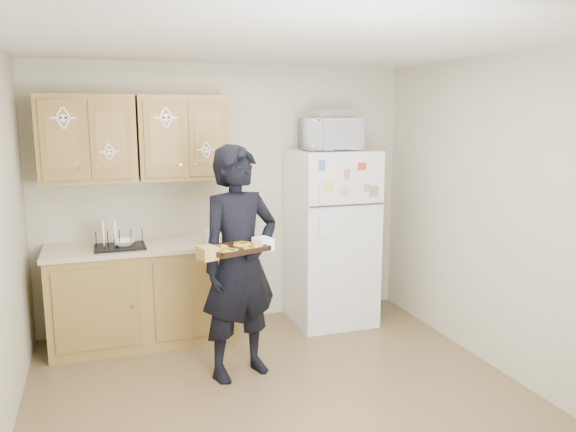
{
  "coord_description": "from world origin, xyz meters",
  "views": [
    {
      "loc": [
        -1.18,
        -3.52,
        2.03
      ],
      "look_at": [
        0.17,
        0.45,
        1.27
      ],
      "focal_mm": 35.0,
      "sensor_mm": 36.0,
      "label": 1
    }
  ],
  "objects": [
    {
      "name": "baking_tray",
      "position": [
        -0.28,
        0.27,
        1.09
      ],
      "size": [
        0.48,
        0.41,
        0.04
      ],
      "primitive_type": "cube",
      "rotation": [
        0.0,
        0.0,
        0.32
      ],
      "color": "black",
      "rests_on": "person"
    },
    {
      "name": "dish_rack",
      "position": [
        -1.04,
        1.4,
        0.98
      ],
      "size": [
        0.42,
        0.32,
        0.17
      ],
      "primitive_type": "cube",
      "rotation": [
        0.0,
        0.0,
        0.0
      ],
      "color": "black",
      "rests_on": "countertop"
    },
    {
      "name": "cereal_box",
      "position": [
        1.47,
        1.67,
        0.16
      ],
      "size": [
        0.2,
        0.07,
        0.32
      ],
      "primitive_type": "cube",
      "color": "gold",
      "rests_on": "floor"
    },
    {
      "name": "upper_cab_right",
      "position": [
        -0.43,
        1.61,
        1.83
      ],
      "size": [
        0.8,
        0.33,
        0.75
      ],
      "primitive_type": "cube",
      "color": "olive",
      "rests_on": "wall_back"
    },
    {
      "name": "refrigerator",
      "position": [
        0.95,
        1.43,
        0.85
      ],
      "size": [
        0.75,
        0.7,
        1.7
      ],
      "primitive_type": "cube",
      "color": "white",
      "rests_on": "floor"
    },
    {
      "name": "person",
      "position": [
        -0.19,
        0.56,
        0.91
      ],
      "size": [
        0.76,
        0.62,
        1.81
      ],
      "primitive_type": "imported",
      "rotation": [
        0.0,
        0.0,
        0.32
      ],
      "color": "black",
      "rests_on": "floor"
    },
    {
      "name": "pizza_back_right",
      "position": [
        -0.21,
        0.36,
        1.1
      ],
      "size": [
        0.13,
        0.13,
        0.02
      ],
      "primitive_type": "cylinder",
      "color": "yellow",
      "rests_on": "baking_tray"
    },
    {
      "name": "wall_back",
      "position": [
        0.0,
        1.8,
        1.25
      ],
      "size": [
        3.6,
        0.04,
        2.5
      ],
      "primitive_type": "cube",
      "color": "#BDB699",
      "rests_on": "floor"
    },
    {
      "name": "pizza_front_left",
      "position": [
        -0.35,
        0.18,
        1.1
      ],
      "size": [
        0.13,
        0.13,
        0.02
      ],
      "primitive_type": "cylinder",
      "color": "yellow",
      "rests_on": "baking_tray"
    },
    {
      "name": "upper_cab_left",
      "position": [
        -1.25,
        1.61,
        1.83
      ],
      "size": [
        0.8,
        0.33,
        0.75
      ],
      "primitive_type": "cube",
      "color": "olive",
      "rests_on": "wall_back"
    },
    {
      "name": "wall_right",
      "position": [
        1.8,
        0.0,
        1.25
      ],
      "size": [
        0.04,
        3.6,
        2.5
      ],
      "primitive_type": "cube",
      "color": "#BDB699",
      "rests_on": "floor"
    },
    {
      "name": "wall_front",
      "position": [
        0.0,
        -1.8,
        1.25
      ],
      "size": [
        3.6,
        0.04,
        2.5
      ],
      "primitive_type": "cube",
      "color": "#BDB699",
      "rests_on": "floor"
    },
    {
      "name": "foil_pan",
      "position": [
        0.93,
        1.41,
        2.04
      ],
      "size": [
        0.35,
        0.25,
        0.07
      ],
      "primitive_type": "cube",
      "rotation": [
        0.0,
        0.0,
        0.03
      ],
      "color": "silver",
      "rests_on": "microwave"
    },
    {
      "name": "bowl",
      "position": [
        -1.0,
        1.4,
        0.94
      ],
      "size": [
        0.2,
        0.2,
        0.05
      ],
      "primitive_type": "imported",
      "rotation": [
        0.0,
        0.0,
        0.03
      ],
      "color": "white",
      "rests_on": "dish_rack"
    },
    {
      "name": "pizza_front_right",
      "position": [
        -0.17,
        0.24,
        1.1
      ],
      "size": [
        0.13,
        0.13,
        0.02
      ],
      "primitive_type": "cylinder",
      "color": "yellow",
      "rests_on": "baking_tray"
    },
    {
      "name": "pizza_back_left",
      "position": [
        -0.39,
        0.3,
        1.1
      ],
      "size": [
        0.13,
        0.13,
        0.02
      ],
      "primitive_type": "cylinder",
      "color": "yellow",
      "rests_on": "baking_tray"
    },
    {
      "name": "base_cabinet",
      "position": [
        -0.85,
        1.48,
        0.43
      ],
      "size": [
        1.6,
        0.6,
        0.86
      ],
      "primitive_type": "cube",
      "color": "olive",
      "rests_on": "floor"
    },
    {
      "name": "ceiling",
      "position": [
        0.0,
        0.0,
        2.5
      ],
      "size": [
        3.6,
        3.6,
        0.0
      ],
      "primitive_type": "plane",
      "color": "white",
      "rests_on": "wall_back"
    },
    {
      "name": "microwave",
      "position": [
        0.91,
        1.38,
        1.85
      ],
      "size": [
        0.57,
        0.41,
        0.3
      ],
      "primitive_type": "imported",
      "rotation": [
        0.0,
        0.0,
        -0.07
      ],
      "color": "white",
      "rests_on": "refrigerator"
    },
    {
      "name": "soap_bottle",
      "position": [
        -0.29,
        1.34,
        0.99
      ],
      "size": [
        0.1,
        0.1,
        0.17
      ],
      "primitive_type": "imported",
      "rotation": [
        0.0,
        0.0,
        0.26
      ],
      "color": "white",
      "rests_on": "countertop"
    },
    {
      "name": "floor",
      "position": [
        0.0,
        0.0,
        0.0
      ],
      "size": [
        3.6,
        3.6,
        0.0
      ],
      "primitive_type": "plane",
      "color": "brown",
      "rests_on": "ground"
    },
    {
      "name": "countertop",
      "position": [
        -0.85,
        1.48,
        0.88
      ],
      "size": [
        1.64,
        0.64,
        0.04
      ],
      "primitive_type": "cube",
      "color": "#BCA890",
      "rests_on": "base_cabinet"
    }
  ]
}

